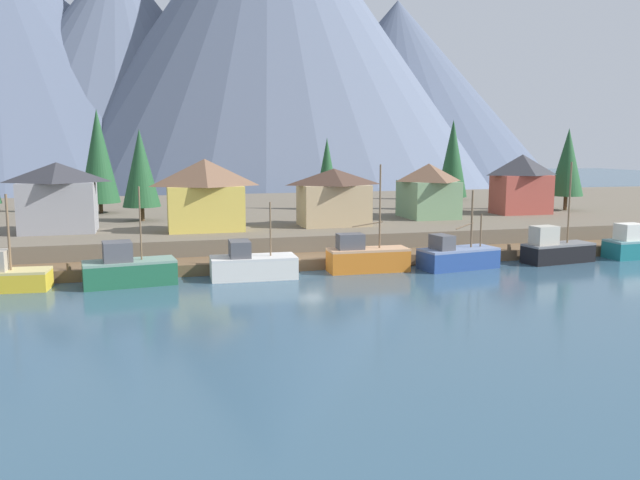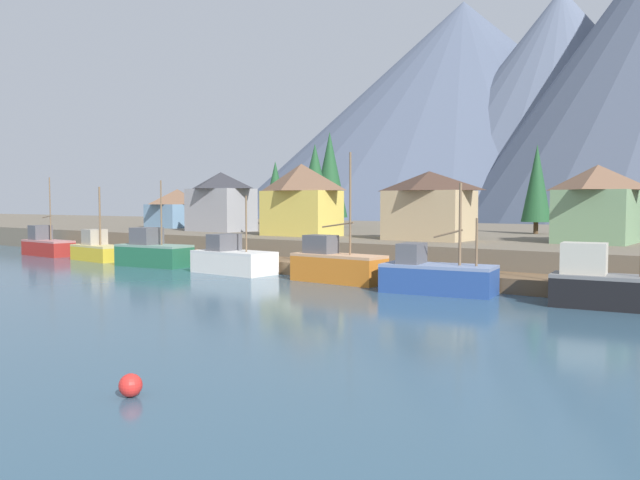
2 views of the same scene
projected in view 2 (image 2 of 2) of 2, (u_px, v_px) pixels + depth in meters
ground_plane at (417, 263)px, 66.16m from camera, size 400.00×400.00×1.00m
dock at (313, 267)px, 51.70m from camera, size 80.00×4.00×1.60m
shoreline_bank at (464, 241)px, 75.65m from camera, size 400.00×56.00×2.50m
mountain_west_peak at (462, 112)px, 204.49m from camera, size 155.43×155.43×70.80m
mountain_central_peak at (559, 107)px, 173.91m from camera, size 101.02×101.02×64.64m
fishing_boat_red at (47, 245)px, 69.34m from camera, size 7.19×2.77×8.58m
fishing_boat_yellow at (98, 250)px, 63.34m from camera, size 6.58×3.14×7.41m
fishing_boat_green at (153, 252)px, 57.56m from camera, size 7.41×3.79×7.84m
fishing_boat_white at (233, 260)px, 51.80m from camera, size 7.18×3.39×6.38m
fishing_boat_orange at (336, 265)px, 45.99m from camera, size 7.16×2.71×9.41m
fishing_boat_blue at (436, 276)px, 40.36m from camera, size 7.49×4.11×7.03m
fishing_boat_black at (613, 286)px, 34.39m from camera, size 7.23×3.45×9.50m
house_yellow at (301, 199)px, 63.14m from camera, size 7.82×4.53×7.22m
house_grey at (221, 201)px, 73.75m from camera, size 7.39×5.29×6.91m
house_green at (597, 203)px, 51.65m from camera, size 5.94×7.03×6.42m
house_tan at (429, 205)px, 55.81m from camera, size 7.56×4.99×6.11m
house_blue at (178, 208)px, 85.38m from camera, size 6.19×7.08×5.19m
conifer_near_left at (537, 183)px, 67.10m from camera, size 3.14×3.14×9.57m
conifer_near_right at (330, 175)px, 86.45m from camera, size 4.94×4.94×13.07m
conifer_back_right at (315, 181)px, 75.26m from camera, size 4.24×4.24×10.38m
conifer_centre at (275, 189)px, 99.83m from camera, size 4.09×4.09×9.94m
channel_buoy at (131, 385)px, 18.69m from camera, size 0.70×0.70×0.70m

